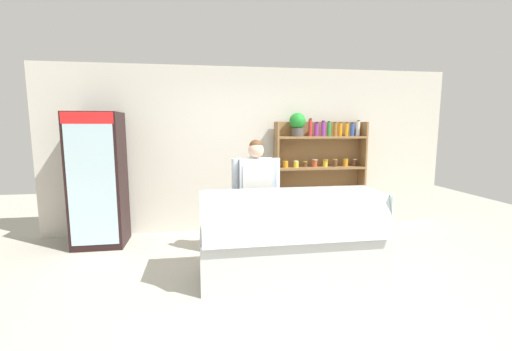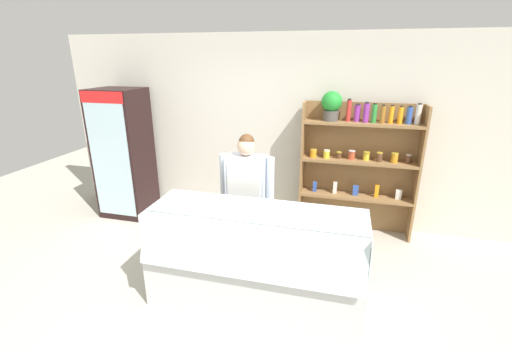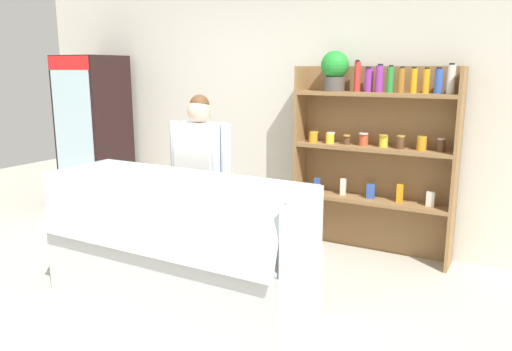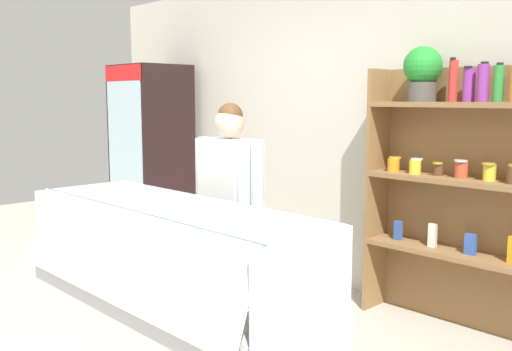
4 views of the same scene
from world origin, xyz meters
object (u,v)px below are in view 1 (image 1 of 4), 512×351
at_px(shelving_unit, 317,164).
at_px(shop_clerk, 256,189).
at_px(deli_display_case, 291,251).
at_px(drinks_fridge, 98,180).

relative_size(shelving_unit, shop_clerk, 1.25).
xyz_separation_m(shelving_unit, shop_clerk, (-1.22, -1.09, -0.19)).
distance_m(shelving_unit, shop_clerk, 1.65).
bearing_deg(shelving_unit, shop_clerk, -138.17).
bearing_deg(shop_clerk, deli_display_case, -67.94).
xyz_separation_m(deli_display_case, shop_clerk, (-0.29, 0.72, 0.62)).
relative_size(shelving_unit, deli_display_case, 0.94).
relative_size(deli_display_case, shop_clerk, 1.33).
bearing_deg(drinks_fridge, shelving_unit, 4.55).
distance_m(drinks_fridge, deli_display_case, 3.00).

